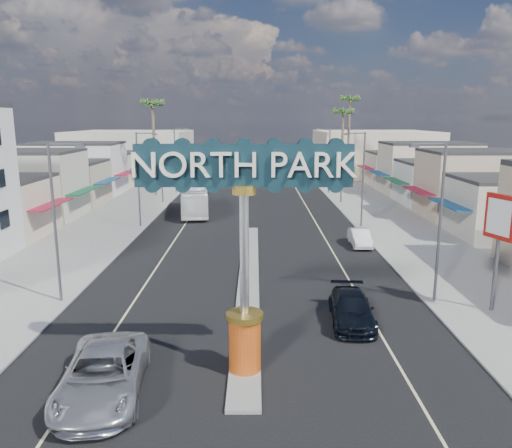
{
  "coord_description": "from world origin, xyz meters",
  "views": [
    {
      "loc": [
        0.43,
        -16.8,
        10.24
      ],
      "look_at": [
        0.47,
        12.18,
        4.09
      ],
      "focal_mm": 35.0,
      "sensor_mm": 36.0,
      "label": 1
    }
  ],
  "objects_px": {
    "streetlight_r_far": "(328,157)",
    "suv_left": "(103,374)",
    "streetlight_l_near": "(57,215)",
    "streetlight_r_mid": "(362,175)",
    "bank_pylon_sign": "(500,224)",
    "gateway_sign": "(244,232)",
    "traffic_signal_left": "(176,168)",
    "suv_right": "(351,309)",
    "traffic_signal_right": "(327,168)",
    "streetlight_l_mid": "(140,175)",
    "streetlight_l_far": "(176,157)",
    "palm_left_far": "(153,109)",
    "palm_right_mid": "(343,116)",
    "car_parked_right": "(360,238)",
    "city_bus": "(194,199)",
    "streetlight_r_near": "(438,215)",
    "palm_right_far": "(350,104)"
  },
  "relations": [
    {
      "from": "traffic_signal_right",
      "to": "bank_pylon_sign",
      "type": "height_order",
      "value": "bank_pylon_sign"
    },
    {
      "from": "traffic_signal_right",
      "to": "city_bus",
      "type": "xyz_separation_m",
      "value": [
        -15.43,
        -6.82,
        -2.68
      ]
    },
    {
      "from": "suv_left",
      "to": "suv_right",
      "type": "xyz_separation_m",
      "value": [
        10.61,
        6.83,
        -0.14
      ]
    },
    {
      "from": "streetlight_r_mid",
      "to": "bank_pylon_sign",
      "type": "distance_m",
      "value": 21.64
    },
    {
      "from": "gateway_sign",
      "to": "streetlight_l_far",
      "type": "relative_size",
      "value": 1.02
    },
    {
      "from": "palm_left_far",
      "to": "palm_right_mid",
      "type": "relative_size",
      "value": 1.08
    },
    {
      "from": "car_parked_right",
      "to": "traffic_signal_left",
      "type": "bearing_deg",
      "value": 131.89
    },
    {
      "from": "traffic_signal_left",
      "to": "streetlight_r_near",
      "type": "relative_size",
      "value": 0.67
    },
    {
      "from": "gateway_sign",
      "to": "suv_left",
      "type": "relative_size",
      "value": 1.44
    },
    {
      "from": "traffic_signal_left",
      "to": "streetlight_l_near",
      "type": "distance_m",
      "value": 34.03
    },
    {
      "from": "palm_left_far",
      "to": "palm_right_mid",
      "type": "bearing_deg",
      "value": 12.99
    },
    {
      "from": "streetlight_r_near",
      "to": "palm_left_far",
      "type": "distance_m",
      "value": 46.8
    },
    {
      "from": "traffic_signal_right",
      "to": "streetlight_l_near",
      "type": "height_order",
      "value": "streetlight_l_near"
    },
    {
      "from": "suv_right",
      "to": "streetlight_l_far",
      "type": "bearing_deg",
      "value": 113.38
    },
    {
      "from": "suv_right",
      "to": "gateway_sign",
      "type": "bearing_deg",
      "value": -132.09
    },
    {
      "from": "car_parked_right",
      "to": "bank_pylon_sign",
      "type": "relative_size",
      "value": 0.66
    },
    {
      "from": "gateway_sign",
      "to": "traffic_signal_left",
      "type": "bearing_deg",
      "value": 102.33
    },
    {
      "from": "city_bus",
      "to": "suv_left",
      "type": "bearing_deg",
      "value": -95.54
    },
    {
      "from": "streetlight_l_far",
      "to": "palm_right_far",
      "type": "relative_size",
      "value": 0.64
    },
    {
      "from": "streetlight_r_far",
      "to": "suv_left",
      "type": "height_order",
      "value": "streetlight_r_far"
    },
    {
      "from": "streetlight_l_mid",
      "to": "city_bus",
      "type": "xyz_separation_m",
      "value": [
        4.19,
        7.18,
        -3.48
      ]
    },
    {
      "from": "traffic_signal_right",
      "to": "streetlight_l_near",
      "type": "xyz_separation_m",
      "value": [
        -19.62,
        -33.99,
        0.79
      ]
    },
    {
      "from": "streetlight_l_near",
      "to": "suv_left",
      "type": "xyz_separation_m",
      "value": [
        5.15,
        -9.73,
        -4.18
      ]
    },
    {
      "from": "palm_right_far",
      "to": "suv_right",
      "type": "height_order",
      "value": "palm_right_far"
    },
    {
      "from": "streetlight_l_mid",
      "to": "traffic_signal_left",
      "type": "bearing_deg",
      "value": 84.9
    },
    {
      "from": "streetlight_l_far",
      "to": "bank_pylon_sign",
      "type": "bearing_deg",
      "value": -61.5
    },
    {
      "from": "palm_right_far",
      "to": "suv_left",
      "type": "height_order",
      "value": "palm_right_far"
    },
    {
      "from": "streetlight_l_far",
      "to": "traffic_signal_left",
      "type": "bearing_deg",
      "value": -81.14
    },
    {
      "from": "streetlight_r_mid",
      "to": "bank_pylon_sign",
      "type": "xyz_separation_m",
      "value": [
        2.74,
        -21.47,
        -0.19
      ]
    },
    {
      "from": "streetlight_l_mid",
      "to": "palm_right_far",
      "type": "bearing_deg",
      "value": 51.52
    },
    {
      "from": "streetlight_l_far",
      "to": "streetlight_r_near",
      "type": "relative_size",
      "value": 1.0
    },
    {
      "from": "gateway_sign",
      "to": "car_parked_right",
      "type": "relative_size",
      "value": 2.19
    },
    {
      "from": "gateway_sign",
      "to": "traffic_signal_right",
      "type": "relative_size",
      "value": 1.53
    },
    {
      "from": "streetlight_r_mid",
      "to": "city_bus",
      "type": "distance_m",
      "value": 18.49
    },
    {
      "from": "streetlight_r_near",
      "to": "car_parked_right",
      "type": "distance_m",
      "value": 13.63
    },
    {
      "from": "streetlight_l_near",
      "to": "suv_left",
      "type": "height_order",
      "value": "streetlight_l_near"
    },
    {
      "from": "traffic_signal_right",
      "to": "palm_right_mid",
      "type": "height_order",
      "value": "palm_right_mid"
    },
    {
      "from": "streetlight_l_mid",
      "to": "suv_left",
      "type": "height_order",
      "value": "streetlight_l_mid"
    },
    {
      "from": "suv_left",
      "to": "traffic_signal_left",
      "type": "bearing_deg",
      "value": 89.09
    },
    {
      "from": "streetlight_r_far",
      "to": "suv_left",
      "type": "distance_m",
      "value": 54.22
    },
    {
      "from": "streetlight_l_near",
      "to": "suv_right",
      "type": "bearing_deg",
      "value": -10.42
    },
    {
      "from": "traffic_signal_left",
      "to": "streetlight_l_mid",
      "type": "distance_m",
      "value": 14.07
    },
    {
      "from": "streetlight_r_far",
      "to": "suv_left",
      "type": "relative_size",
      "value": 1.42
    },
    {
      "from": "streetlight_r_far",
      "to": "palm_left_far",
      "type": "xyz_separation_m",
      "value": [
        -23.43,
        -2.0,
        6.43
      ]
    },
    {
      "from": "streetlight_r_near",
      "to": "suv_left",
      "type": "height_order",
      "value": "streetlight_r_near"
    },
    {
      "from": "streetlight_l_far",
      "to": "traffic_signal_right",
      "type": "bearing_deg",
      "value": -22.2
    },
    {
      "from": "gateway_sign",
      "to": "palm_right_mid",
      "type": "distance_m",
      "value": 55.76
    },
    {
      "from": "palm_right_far",
      "to": "suv_right",
      "type": "distance_m",
      "value": 56.95
    },
    {
      "from": "streetlight_r_near",
      "to": "streetlight_l_far",
      "type": "bearing_deg",
      "value": 116.42
    },
    {
      "from": "suv_left",
      "to": "city_bus",
      "type": "relative_size",
      "value": 0.56
    }
  ]
}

